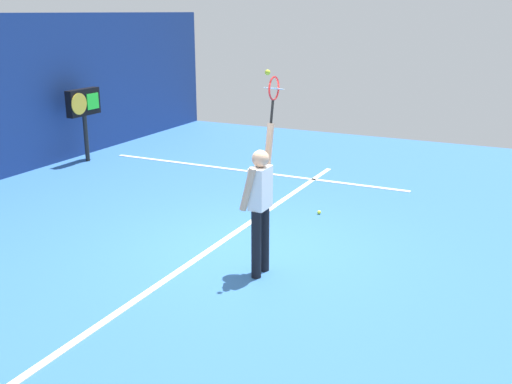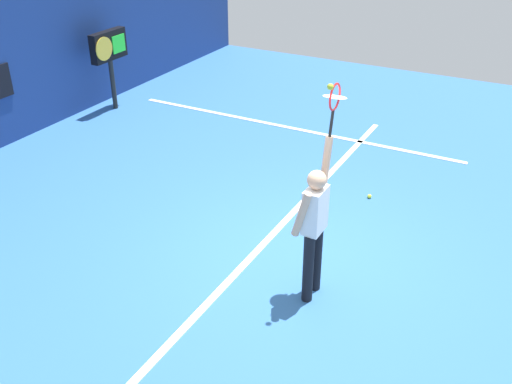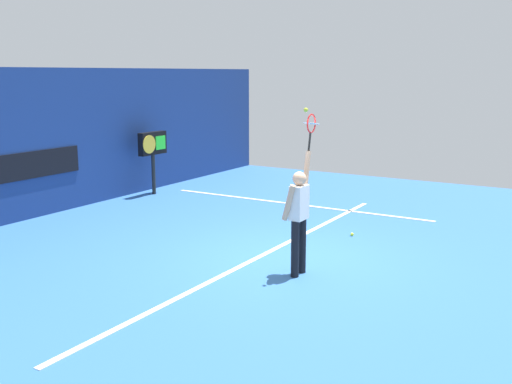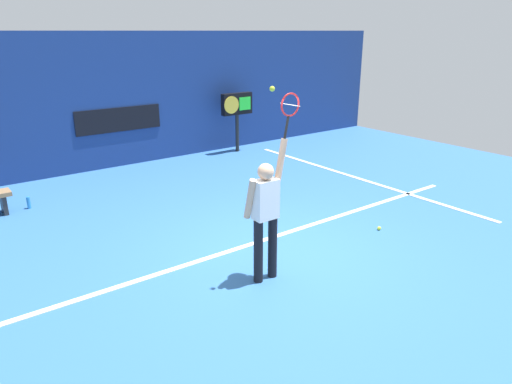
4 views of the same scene
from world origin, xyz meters
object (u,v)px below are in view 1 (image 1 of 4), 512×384
Objects in this scene: tennis_ball at (268,72)px; spare_ball at (319,212)px; tennis_player at (260,201)px; tennis_racket at (274,91)px; scoreboard_clock at (84,105)px.

tennis_ball reaches higher than spare_ball.
tennis_player is 2.83m from spare_ball.
tennis_ball reaches higher than tennis_racket.
spare_ball is (2.63, 0.22, -2.62)m from tennis_ball.
tennis_player is 7.46m from scoreboard_clock.
tennis_player reaches higher than spare_ball.
tennis_ball is 0.04× the size of scoreboard_clock.
scoreboard_clock is (3.89, 6.42, -1.35)m from tennis_ball.
tennis_ball is 1.00× the size of spare_ball.
tennis_racket is 0.46m from tennis_ball.
tennis_ball is at bearing -175.14° from spare_ball.
spare_ball is (2.27, 0.14, -2.35)m from tennis_racket.
tennis_racket is 7.34m from scoreboard_clock.
tennis_player is 1.42m from tennis_racket.
spare_ball is at bearing 4.86° from tennis_ball.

